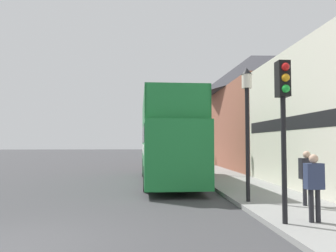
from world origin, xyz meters
TOP-DOWN VIEW (x-y plane):
  - ground_plane at (0.00, 21.00)m, footprint 144.00×144.00m
  - sidewalk at (6.98, 18.00)m, footprint 2.96×108.00m
  - brick_terrace_rear at (11.46, 20.05)m, footprint 6.00×16.45m
  - tour_bus at (3.72, 10.12)m, footprint 2.64×10.16m
  - parked_car_ahead_of_bus at (4.34, 17.38)m, footprint 1.91×4.23m
  - pedestrian_nearest at (6.58, 1.01)m, footprint 0.42×0.23m
  - pedestrian_second at (7.43, 3.01)m, footprint 0.43×0.23m
  - traffic_signal at (5.82, 0.91)m, footprint 0.28×0.42m
  - lamp_post_nearest at (5.87, 3.81)m, footprint 0.35×0.35m
  - lamp_post_second at (5.95, 13.08)m, footprint 0.35×0.35m
  - lamp_post_third at (5.91, 22.35)m, footprint 0.35×0.35m

SIDE VIEW (x-z plane):
  - ground_plane at x=0.00m, z-range 0.00..0.00m
  - sidewalk at x=6.98m, z-range 0.00..0.14m
  - parked_car_ahead_of_bus at x=4.34m, z-range -0.05..1.48m
  - pedestrian_nearest at x=6.58m, z-range 0.30..1.90m
  - pedestrian_second at x=7.43m, z-range 0.31..1.93m
  - tour_bus at x=3.72m, z-range -0.24..3.98m
  - traffic_signal at x=5.82m, z-range 1.02..4.83m
  - lamp_post_nearest at x=5.87m, z-range 0.99..5.30m
  - lamp_post_third at x=5.91m, z-range 1.05..5.90m
  - lamp_post_second at x=5.95m, z-range 1.09..6.32m
  - brick_terrace_rear at x=11.46m, z-range 0.00..9.34m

